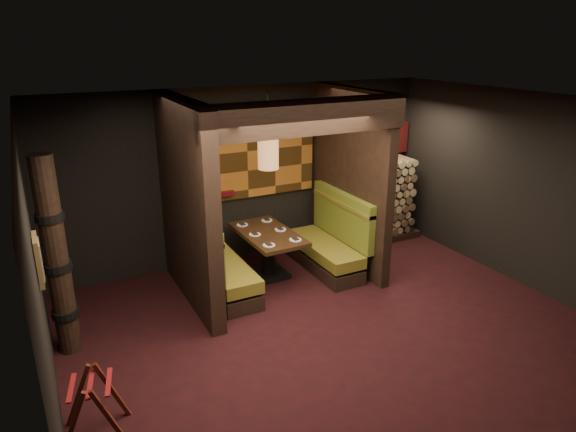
% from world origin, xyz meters
% --- Properties ---
extents(floor, '(6.50, 5.50, 0.02)m').
position_xyz_m(floor, '(0.00, 0.00, -0.01)').
color(floor, black).
rests_on(floor, ground).
extents(ceiling, '(6.50, 5.50, 0.02)m').
position_xyz_m(ceiling, '(0.00, 0.00, 2.86)').
color(ceiling, black).
rests_on(ceiling, ground).
extents(wall_back, '(6.50, 0.02, 2.85)m').
position_xyz_m(wall_back, '(0.00, 2.76, 1.43)').
color(wall_back, black).
rests_on(wall_back, ground).
extents(wall_front, '(6.50, 0.02, 2.85)m').
position_xyz_m(wall_front, '(0.00, -2.76, 1.43)').
color(wall_front, black).
rests_on(wall_front, ground).
extents(wall_left, '(0.02, 5.50, 2.85)m').
position_xyz_m(wall_left, '(-3.26, 0.00, 1.43)').
color(wall_left, black).
rests_on(wall_left, ground).
extents(wall_right, '(0.02, 5.50, 2.85)m').
position_xyz_m(wall_right, '(3.26, 0.00, 1.43)').
color(wall_right, black).
rests_on(wall_right, ground).
extents(partition_left, '(0.20, 2.20, 2.85)m').
position_xyz_m(partition_left, '(-1.35, 1.65, 1.43)').
color(partition_left, black).
rests_on(partition_left, floor).
extents(partition_right, '(0.15, 2.10, 2.85)m').
position_xyz_m(partition_right, '(1.30, 1.70, 1.43)').
color(partition_right, black).
rests_on(partition_right, floor).
extents(header_beam, '(2.85, 0.18, 0.44)m').
position_xyz_m(header_beam, '(-0.02, 0.70, 2.63)').
color(header_beam, black).
rests_on(header_beam, partition_left).
extents(tapa_back_panel, '(2.40, 0.06, 1.55)m').
position_xyz_m(tapa_back_panel, '(-0.02, 2.71, 1.82)').
color(tapa_back_panel, '#AF6722').
rests_on(tapa_back_panel, wall_back).
extents(tapa_side_panel, '(0.04, 1.85, 1.45)m').
position_xyz_m(tapa_side_panel, '(-1.23, 1.82, 1.85)').
color(tapa_side_panel, '#AF6722').
rests_on(tapa_side_panel, partition_left).
extents(lacquer_shelf, '(0.60, 0.12, 0.07)m').
position_xyz_m(lacquer_shelf, '(-0.60, 2.65, 1.18)').
color(lacquer_shelf, '#590B14').
rests_on(lacquer_shelf, wall_back).
extents(booth_bench_left, '(0.68, 1.60, 1.14)m').
position_xyz_m(booth_bench_left, '(-0.96, 1.65, 0.40)').
color(booth_bench_left, black).
rests_on(booth_bench_left, floor).
extents(booth_bench_right, '(0.68, 1.60, 1.14)m').
position_xyz_m(booth_bench_right, '(0.93, 1.65, 0.40)').
color(booth_bench_right, black).
rests_on(booth_bench_right, floor).
extents(dining_table, '(0.78, 1.40, 0.73)m').
position_xyz_m(dining_table, '(-0.08, 1.83, 0.50)').
color(dining_table, black).
rests_on(dining_table, floor).
extents(place_settings, '(0.64, 1.14, 0.03)m').
position_xyz_m(place_settings, '(-0.08, 1.83, 0.74)').
color(place_settings, white).
rests_on(place_settings, dining_table).
extents(pendant_lamp, '(0.30, 0.30, 1.11)m').
position_xyz_m(pendant_lamp, '(-0.08, 1.78, 1.97)').
color(pendant_lamp, '#936136').
rests_on(pendant_lamp, ceiling).
extents(framed_picture, '(0.05, 0.36, 0.46)m').
position_xyz_m(framed_picture, '(-3.22, 0.10, 1.62)').
color(framed_picture, olive).
rests_on(framed_picture, wall_left).
extents(luggage_rack, '(0.71, 0.57, 0.69)m').
position_xyz_m(luggage_rack, '(-2.97, -0.51, 0.34)').
color(luggage_rack, '#45180F').
rests_on(luggage_rack, floor).
extents(totem_column, '(0.31, 0.31, 2.40)m').
position_xyz_m(totem_column, '(-3.05, 1.10, 1.19)').
color(totem_column, black).
rests_on(totem_column, floor).
extents(firewood_stack, '(1.73, 0.70, 1.50)m').
position_xyz_m(firewood_stack, '(2.29, 2.35, 0.75)').
color(firewood_stack, black).
rests_on(firewood_stack, floor).
extents(mosaic_header, '(1.83, 0.10, 0.56)m').
position_xyz_m(mosaic_header, '(2.29, 2.68, 1.78)').
color(mosaic_header, maroon).
rests_on(mosaic_header, wall_back).
extents(bay_front_post, '(0.08, 0.08, 2.85)m').
position_xyz_m(bay_front_post, '(1.39, 1.96, 1.43)').
color(bay_front_post, black).
rests_on(bay_front_post, floor).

